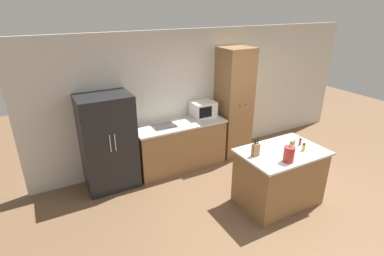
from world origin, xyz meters
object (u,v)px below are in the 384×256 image
object	(u,v)px
microwave	(203,109)
kettle	(289,154)
spice_bottle_tall_dark	(294,143)
pantry_cabinet	(234,103)
knife_block	(256,149)
spice_bottle_green_herb	(291,144)
refrigerator	(108,142)
spice_bottle_short_red	(304,147)
spice_bottle_amber_oil	(300,142)

from	to	relation	value
microwave	kettle	bearing A→B (deg)	-86.83
microwave	spice_bottle_tall_dark	world-z (taller)	microwave
pantry_cabinet	knife_block	xyz separation A→B (m)	(-0.87, -1.75, -0.09)
knife_block	spice_bottle_tall_dark	world-z (taller)	knife_block
spice_bottle_tall_dark	spice_bottle_green_herb	size ratio (longest dim) A/B	0.99
refrigerator	kettle	world-z (taller)	refrigerator
microwave	spice_bottle_short_red	distance (m)	2.14
spice_bottle_amber_oil	knife_block	bearing A→B (deg)	176.21
refrigerator	pantry_cabinet	bearing A→B (deg)	0.68
refrigerator	knife_block	world-z (taller)	refrigerator
spice_bottle_amber_oil	spice_bottle_green_herb	xyz separation A→B (m)	(-0.19, 0.00, 0.00)
kettle	spice_bottle_short_red	bearing A→B (deg)	16.67
pantry_cabinet	spice_bottle_tall_dark	world-z (taller)	pantry_cabinet
pantry_cabinet	spice_bottle_tall_dark	size ratio (longest dim) A/B	18.22
knife_block	kettle	world-z (taller)	knife_block
spice_bottle_tall_dark	spice_bottle_amber_oil	bearing A→B (deg)	-10.66
refrigerator	pantry_cabinet	world-z (taller)	pantry_cabinet
knife_block	spice_bottle_amber_oil	distance (m)	0.87
refrigerator	spice_bottle_tall_dark	size ratio (longest dim) A/B	13.55
microwave	spice_bottle_tall_dark	distance (m)	1.95
microwave	spice_bottle_amber_oil	distance (m)	2.01
spice_bottle_short_red	spice_bottle_tall_dark	bearing A→B (deg)	93.48
microwave	kettle	xyz separation A→B (m)	(0.12, -2.19, -0.03)
refrigerator	spice_bottle_tall_dark	distance (m)	3.07
refrigerator	kettle	bearing A→B (deg)	-45.22
spice_bottle_amber_oil	kettle	bearing A→B (deg)	-151.52
spice_bottle_tall_dark	kettle	world-z (taller)	kettle
spice_bottle_amber_oil	spice_bottle_green_herb	bearing A→B (deg)	179.30
spice_bottle_amber_oil	kettle	distance (m)	0.64
pantry_cabinet	microwave	bearing A→B (deg)	173.26
spice_bottle_green_herb	spice_bottle_amber_oil	bearing A→B (deg)	-0.70
spice_bottle_amber_oil	spice_bottle_green_herb	size ratio (longest dim) A/B	0.96
microwave	spice_bottle_short_red	world-z (taller)	microwave
spice_bottle_green_herb	kettle	bearing A→B (deg)	-140.72
spice_bottle_amber_oil	kettle	size ratio (longest dim) A/B	0.47
pantry_cabinet	kettle	bearing A→B (deg)	-105.03
spice_bottle_short_red	kettle	size ratio (longest dim) A/B	0.49
microwave	kettle	size ratio (longest dim) A/B	1.81
pantry_cabinet	microwave	xyz separation A→B (m)	(-0.69, 0.08, -0.04)
pantry_cabinet	spice_bottle_tall_dark	xyz separation A→B (m)	(-0.12, -1.78, -0.13)
knife_block	refrigerator	bearing A→B (deg)	135.75
microwave	knife_block	xyz separation A→B (m)	(-0.18, -1.83, -0.04)
knife_block	spice_bottle_amber_oil	xyz separation A→B (m)	(0.86, -0.06, -0.05)
refrigerator	spice_bottle_tall_dark	world-z (taller)	refrigerator
spice_bottle_green_herb	spice_bottle_short_red	bearing A→B (deg)	-64.45
knife_block	spice_bottle_tall_dark	xyz separation A→B (m)	(0.75, -0.04, -0.05)
spice_bottle_tall_dark	spice_bottle_short_red	distance (m)	0.19
pantry_cabinet	spice_bottle_amber_oil	xyz separation A→B (m)	(-0.00, -1.81, -0.13)
spice_bottle_tall_dark	pantry_cabinet	bearing A→B (deg)	86.13
kettle	pantry_cabinet	bearing A→B (deg)	74.97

